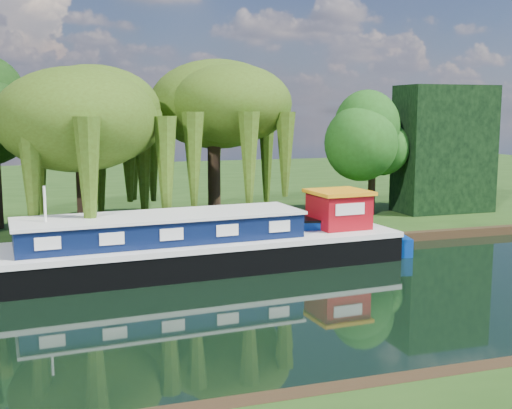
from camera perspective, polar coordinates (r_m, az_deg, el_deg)
name	(u,v)px	position (r m, az deg, el deg)	size (l,w,h in m)	color
ground	(208,308)	(22.82, -4.32, -9.18)	(120.00, 120.00, 0.00)	black
far_bank	(111,190)	(55.78, -12.72, 1.28)	(120.00, 52.00, 0.45)	#1A360E
dutch_barge	(191,246)	(28.09, -5.84, -3.73)	(19.64, 5.72, 4.09)	black
narrowboat	(268,242)	(30.47, 1.10, -3.34)	(13.62, 4.96, 1.96)	navy
willow_left	(81,122)	(31.75, -15.28, 7.08)	(6.75, 6.75, 8.09)	black
willow_right	(214,117)	(35.26, -3.79, 7.80)	(6.86, 6.86, 8.36)	black
tree_far_right	(373,142)	(40.14, 10.34, 5.51)	(4.01, 4.01, 6.57)	black
conifer_hedge	(444,149)	(42.71, 16.38, 4.75)	(6.00, 3.00, 8.00)	black
lamppost	(167,200)	(32.45, -7.96, 0.38)	(0.36, 0.36, 2.56)	silver
mooring_posts	(154,238)	(30.49, -9.05, -2.95)	(19.16, 0.16, 1.00)	silver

